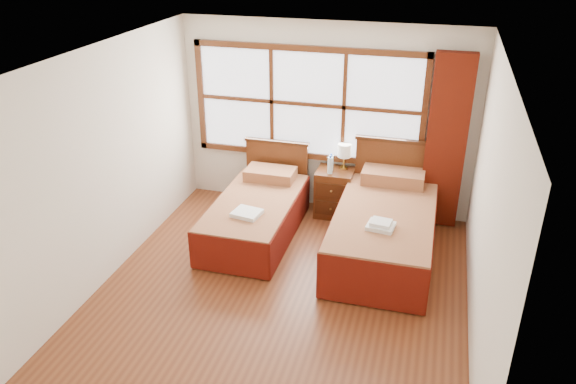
# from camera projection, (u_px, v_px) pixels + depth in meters

# --- Properties ---
(floor) EXTENTS (4.50, 4.50, 0.00)m
(floor) POSITION_uv_depth(u_px,v_px,m) (281.00, 293.00, 6.22)
(floor) COLOR brown
(floor) RESTS_ON ground
(ceiling) EXTENTS (4.50, 4.50, 0.00)m
(ceiling) POSITION_uv_depth(u_px,v_px,m) (279.00, 58.00, 5.08)
(ceiling) COLOR white
(ceiling) RESTS_ON wall_back
(wall_back) EXTENTS (4.00, 0.00, 4.00)m
(wall_back) POSITION_uv_depth(u_px,v_px,m) (326.00, 119.00, 7.60)
(wall_back) COLOR silver
(wall_back) RESTS_ON floor
(wall_left) EXTENTS (0.00, 4.50, 4.50)m
(wall_left) POSITION_uv_depth(u_px,v_px,m) (104.00, 167.00, 6.13)
(wall_left) COLOR silver
(wall_left) RESTS_ON floor
(wall_right) EXTENTS (0.00, 4.50, 4.50)m
(wall_right) POSITION_uv_depth(u_px,v_px,m) (488.00, 212.00, 5.17)
(wall_right) COLOR silver
(wall_right) RESTS_ON floor
(window) EXTENTS (3.16, 0.06, 1.56)m
(window) POSITION_uv_depth(u_px,v_px,m) (308.00, 104.00, 7.54)
(window) COLOR white
(window) RESTS_ON wall_back
(curtain) EXTENTS (0.50, 0.16, 2.30)m
(curtain) POSITION_uv_depth(u_px,v_px,m) (446.00, 143.00, 7.16)
(curtain) COLOR #5B1509
(curtain) RESTS_ON wall_back
(bed_left) EXTENTS (0.99, 2.01, 0.96)m
(bed_left) POSITION_uv_depth(u_px,v_px,m) (257.00, 213.00, 7.29)
(bed_left) COLOR #3E1E0D
(bed_left) RESTS_ON floor
(bed_right) EXTENTS (1.17, 2.28, 1.15)m
(bed_right) POSITION_uv_depth(u_px,v_px,m) (385.00, 226.00, 6.87)
(bed_right) COLOR #3E1E0D
(bed_right) RESTS_ON floor
(nightstand) EXTENTS (0.50, 0.49, 0.66)m
(nightstand) POSITION_uv_depth(u_px,v_px,m) (334.00, 193.00, 7.76)
(nightstand) COLOR #552912
(nightstand) RESTS_ON floor
(towels_left) EXTENTS (0.37, 0.33, 0.05)m
(towels_left) POSITION_uv_depth(u_px,v_px,m) (247.00, 213.00, 6.77)
(towels_left) COLOR white
(towels_left) RESTS_ON bed_left
(towels_right) EXTENTS (0.33, 0.30, 0.09)m
(towels_right) POSITION_uv_depth(u_px,v_px,m) (381.00, 225.00, 6.29)
(towels_right) COLOR white
(towels_right) RESTS_ON bed_right
(lamp) EXTENTS (0.18, 0.18, 0.35)m
(lamp) POSITION_uv_depth(u_px,v_px,m) (344.00, 151.00, 7.58)
(lamp) COLOR gold
(lamp) RESTS_ON nightstand
(bottle_near) EXTENTS (0.07, 0.07, 0.26)m
(bottle_near) POSITION_uv_depth(u_px,v_px,m) (330.00, 165.00, 7.48)
(bottle_near) COLOR #BEE5F5
(bottle_near) RESTS_ON nightstand
(bottle_far) EXTENTS (0.06, 0.06, 0.24)m
(bottle_far) POSITION_uv_depth(u_px,v_px,m) (331.00, 163.00, 7.57)
(bottle_far) COLOR #BEE5F5
(bottle_far) RESTS_ON nightstand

